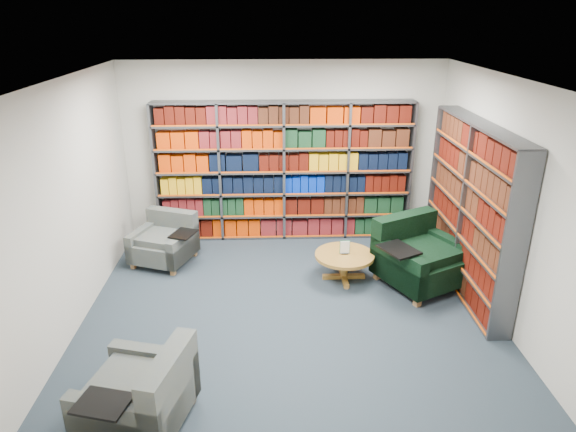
{
  "coord_description": "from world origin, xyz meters",
  "views": [
    {
      "loc": [
        -0.23,
        -5.43,
        3.47
      ],
      "look_at": [
        0.0,
        0.6,
        1.05
      ],
      "focal_mm": 32.0,
      "sensor_mm": 36.0,
      "label": 1
    }
  ],
  "objects_px": {
    "chair_teal_left": "(166,242)",
    "chair_green_right": "(416,258)",
    "chair_teal_front": "(145,397)",
    "coffee_table": "(344,259)"
  },
  "relations": [
    {
      "from": "chair_green_right",
      "to": "chair_teal_front",
      "type": "distance_m",
      "value": 4.0
    },
    {
      "from": "chair_teal_front",
      "to": "coffee_table",
      "type": "relative_size",
      "value": 1.37
    },
    {
      "from": "chair_teal_left",
      "to": "chair_green_right",
      "type": "xyz_separation_m",
      "value": [
        3.52,
        -0.8,
        0.07
      ]
    },
    {
      "from": "coffee_table",
      "to": "chair_teal_front",
      "type": "bearing_deg",
      "value": -129.02
    },
    {
      "from": "coffee_table",
      "to": "chair_teal_left",
      "type": "bearing_deg",
      "value": 164.89
    },
    {
      "from": "chair_teal_left",
      "to": "chair_teal_front",
      "type": "bearing_deg",
      "value": -82.8
    },
    {
      "from": "chair_teal_left",
      "to": "chair_teal_front",
      "type": "height_order",
      "value": "chair_teal_front"
    },
    {
      "from": "chair_green_right",
      "to": "coffee_table",
      "type": "height_order",
      "value": "chair_green_right"
    },
    {
      "from": "chair_teal_front",
      "to": "coffee_table",
      "type": "bearing_deg",
      "value": 50.98
    },
    {
      "from": "chair_green_right",
      "to": "coffee_table",
      "type": "xyz_separation_m",
      "value": [
        -0.96,
        0.11,
        -0.06
      ]
    }
  ]
}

